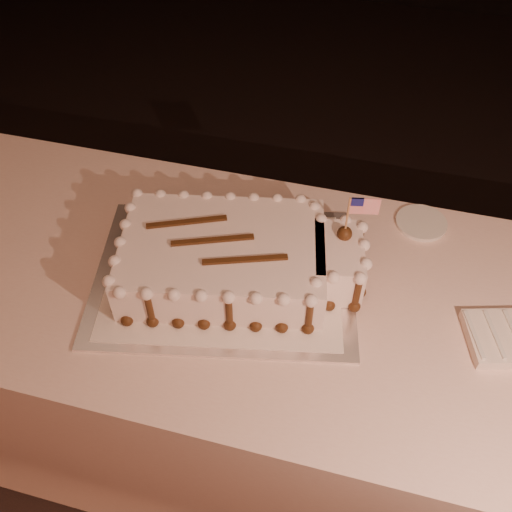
% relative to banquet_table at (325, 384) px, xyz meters
% --- Properties ---
extents(room_shell, '(6.10, 8.10, 2.90)m').
position_rel_banquet_table_xyz_m(room_shell, '(0.00, -0.60, 1.02)').
color(room_shell, black).
rests_on(room_shell, ground).
extents(banquet_table, '(2.40, 0.80, 0.75)m').
position_rel_banquet_table_xyz_m(banquet_table, '(0.00, 0.00, 0.00)').
color(banquet_table, beige).
rests_on(banquet_table, ground).
extents(cake_board, '(0.71, 0.59, 0.01)m').
position_rel_banquet_table_xyz_m(cake_board, '(-0.29, 0.01, 0.38)').
color(cake_board, white).
rests_on(cake_board, banquet_table).
extents(doily, '(0.64, 0.53, 0.00)m').
position_rel_banquet_table_xyz_m(doily, '(-0.29, 0.01, 0.38)').
color(doily, white).
rests_on(doily, cake_board).
extents(sheet_cake, '(0.61, 0.42, 0.24)m').
position_rel_banquet_table_xyz_m(sheet_cake, '(-0.25, 0.02, 0.44)').
color(sheet_cake, white).
rests_on(sheet_cake, doily).
extents(side_plate, '(0.14, 0.14, 0.01)m').
position_rel_banquet_table_xyz_m(side_plate, '(0.17, 0.32, 0.38)').
color(side_plate, silver).
rests_on(side_plate, banquet_table).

